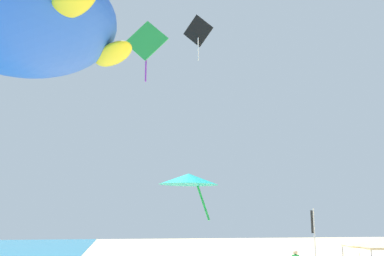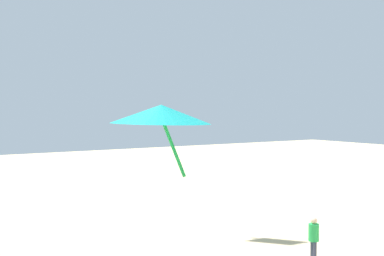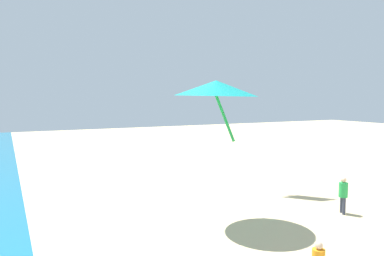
{
  "view_description": "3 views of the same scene",
  "coord_description": "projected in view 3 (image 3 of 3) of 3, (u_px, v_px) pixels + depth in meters",
  "views": [
    {
      "loc": [
        -24.02,
        13.66,
        3.94
      ],
      "look_at": [
        -0.38,
        9.77,
        8.74
      ],
      "focal_mm": 41.62,
      "sensor_mm": 36.0,
      "label": 1
    },
    {
      "loc": [
        -9.75,
        17.09,
        6.51
      ],
      "look_at": [
        -0.38,
        11.18,
        6.08
      ],
      "focal_mm": 40.58,
      "sensor_mm": 36.0,
      "label": 2
    },
    {
      "loc": [
        -9.58,
        17.94,
        5.97
      ],
      "look_at": [
        -0.38,
        13.22,
        5.1
      ],
      "focal_mm": 34.12,
      "sensor_mm": 36.0,
      "label": 3
    }
  ],
  "objects": [
    {
      "name": "kite_delta_teal",
      "position": [
        216.0,
        88.0,
        17.11
      ],
      "size": [
        5.61,
        5.61,
        3.11
      ],
      "rotation": [
        0.0,
        0.0,
        2.36
      ],
      "color": "teal"
    },
    {
      "name": "person_far_stroller",
      "position": [
        343.0,
        192.0,
        18.71
      ],
      "size": [
        0.46,
        0.45,
        1.9
      ],
      "rotation": [
        0.0,
        0.0,
        5.75
      ],
      "color": "#33384C",
      "rests_on": "ground"
    }
  ]
}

